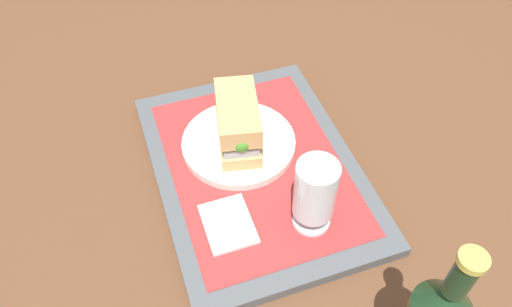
% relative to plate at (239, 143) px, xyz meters
% --- Properties ---
extents(ground_plane, '(3.00, 3.00, 0.00)m').
position_rel_plate_xyz_m(ground_plane, '(0.05, 0.01, -0.03)').
color(ground_plane, brown).
extents(tray, '(0.44, 0.32, 0.02)m').
position_rel_plate_xyz_m(tray, '(0.05, 0.01, -0.02)').
color(tray, '#4C5156').
rests_on(tray, ground_plane).
extents(placemat, '(0.38, 0.27, 0.00)m').
position_rel_plate_xyz_m(placemat, '(0.05, 0.01, -0.01)').
color(placemat, '#9E2D2D').
rests_on(placemat, tray).
extents(plate, '(0.19, 0.19, 0.01)m').
position_rel_plate_xyz_m(plate, '(0.00, 0.00, 0.00)').
color(plate, silver).
rests_on(plate, placemat).
extents(sandwich, '(0.14, 0.09, 0.08)m').
position_rel_plate_xyz_m(sandwich, '(0.00, -0.00, 0.05)').
color(sandwich, tan).
rests_on(sandwich, plate).
extents(beer_glass, '(0.06, 0.06, 0.12)m').
position_rel_plate_xyz_m(beer_glass, '(0.18, 0.06, 0.06)').
color(beer_glass, silver).
rests_on(beer_glass, placemat).
extents(napkin_folded, '(0.09, 0.07, 0.01)m').
position_rel_plate_xyz_m(napkin_folded, '(0.14, -0.06, -0.00)').
color(napkin_folded, white).
rests_on(napkin_folded, placemat).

